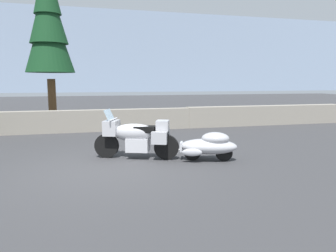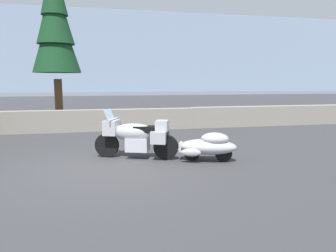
% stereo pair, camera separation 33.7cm
% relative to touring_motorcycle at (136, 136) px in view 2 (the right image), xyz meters
% --- Properties ---
extents(ground_plane, '(80.00, 80.00, 0.00)m').
position_rel_touring_motorcycle_xyz_m(ground_plane, '(-0.89, -0.84, -0.62)').
color(ground_plane, '#38383A').
extents(stone_guard_wall, '(24.00, 0.58, 0.93)m').
position_rel_touring_motorcycle_xyz_m(stone_guard_wall, '(-0.86, 5.08, -0.18)').
color(stone_guard_wall, gray).
rests_on(stone_guard_wall, ground).
extents(distant_ridgeline, '(240.00, 80.00, 16.00)m').
position_rel_touring_motorcycle_xyz_m(distant_ridgeline, '(-0.89, 95.12, 7.38)').
color(distant_ridgeline, '#8C9EB7').
rests_on(distant_ridgeline, ground).
extents(touring_motorcycle, '(2.20, 1.23, 1.33)m').
position_rel_touring_motorcycle_xyz_m(touring_motorcycle, '(0.00, 0.00, 0.00)').
color(touring_motorcycle, black).
rests_on(touring_motorcycle, ground).
extents(car_shaped_trailer, '(2.18, 1.20, 0.76)m').
position_rel_touring_motorcycle_xyz_m(car_shaped_trailer, '(1.82, -0.71, -0.21)').
color(car_shaped_trailer, black).
rests_on(car_shaped_trailer, ground).
extents(pine_tree_tall, '(2.13, 2.13, 7.59)m').
position_rel_touring_motorcycle_xyz_m(pine_tree_tall, '(-2.79, 6.86, 4.13)').
color(pine_tree_tall, brown).
rests_on(pine_tree_tall, ground).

